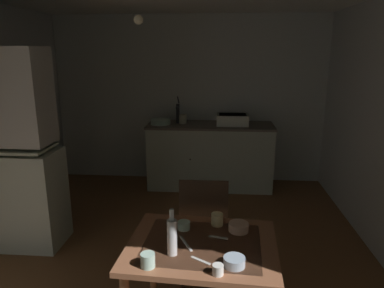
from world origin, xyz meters
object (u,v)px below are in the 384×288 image
at_px(serving_bowl_wide, 239,227).
at_px(mug_tall, 218,270).
at_px(hutch_cabinet, 13,157).
at_px(mixing_bowl_counter, 160,122).
at_px(sink_basin, 232,119).
at_px(dining_table, 202,258).
at_px(glass_bottle, 172,236).
at_px(hand_pump, 178,112).
at_px(chair_far_side, 204,229).

relative_size(serving_bowl_wide, mug_tall, 2.15).
distance_m(hutch_cabinet, mixing_bowl_counter, 2.09).
relative_size(sink_basin, dining_table, 0.44).
relative_size(serving_bowl_wide, glass_bottle, 0.46).
distance_m(hand_pump, chair_far_side, 2.49).
height_order(hutch_cabinet, dining_table, hutch_cabinet).
bearing_deg(dining_table, serving_bowl_wide, 37.41).
bearing_deg(mixing_bowl_counter, serving_bowl_wide, -69.87).
xyz_separation_m(hutch_cabinet, chair_far_side, (1.91, -0.54, -0.42)).
bearing_deg(glass_bottle, hutch_cabinet, 143.67).
bearing_deg(mixing_bowl_counter, dining_table, -75.51).
xyz_separation_m(dining_table, glass_bottle, (-0.17, -0.14, 0.23)).
bearing_deg(mug_tall, glass_bottle, 146.89).
bearing_deg(hand_pump, serving_bowl_wide, -74.98).
bearing_deg(serving_bowl_wide, glass_bottle, -142.06).
height_order(chair_far_side, mug_tall, chair_far_side).
distance_m(mixing_bowl_counter, chair_far_side, 2.43).
relative_size(hutch_cabinet, serving_bowl_wide, 14.52).
distance_m(hand_pump, dining_table, 3.05).
height_order(hand_pump, chair_far_side, hand_pump).
xyz_separation_m(hand_pump, dining_table, (0.50, -2.97, -0.47)).
height_order(chair_far_side, glass_bottle, glass_bottle).
xyz_separation_m(hand_pump, glass_bottle, (0.33, -3.11, -0.24)).
relative_size(hutch_cabinet, dining_table, 1.98).
relative_size(hand_pump, dining_table, 0.39).
bearing_deg(sink_basin, serving_bowl_wide, -90.69).
height_order(mug_tall, glass_bottle, glass_bottle).
relative_size(hutch_cabinet, mixing_bowl_counter, 7.14).
height_order(sink_basin, mug_tall, sink_basin).
distance_m(sink_basin, dining_table, 2.96).
bearing_deg(mixing_bowl_counter, hand_pump, 21.74).
relative_size(chair_far_side, glass_bottle, 3.31).
relative_size(hand_pump, mug_tall, 6.13).
bearing_deg(sink_basin, dining_table, -95.38).
height_order(hand_pump, glass_bottle, hand_pump).
bearing_deg(mixing_bowl_counter, sink_basin, 2.81).
bearing_deg(dining_table, hutch_cabinet, 149.18).
distance_m(dining_table, glass_bottle, 0.32).
bearing_deg(hand_pump, mug_tall, -79.51).
xyz_separation_m(sink_basin, mug_tall, (-0.17, -3.25, -0.24)).
height_order(sink_basin, hand_pump, hand_pump).
relative_size(dining_table, mug_tall, 15.71).
bearing_deg(hand_pump, mixing_bowl_counter, -158.26).
distance_m(dining_table, chair_far_side, 0.62).
bearing_deg(chair_far_side, hutch_cabinet, 164.25).
bearing_deg(mixing_bowl_counter, mug_tall, -75.14).
distance_m(hutch_cabinet, hand_pump, 2.32).
bearing_deg(chair_far_side, hand_pump, 101.73).
relative_size(sink_basin, serving_bowl_wide, 3.23).
xyz_separation_m(mug_tall, glass_bottle, (-0.28, 0.18, 0.09)).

